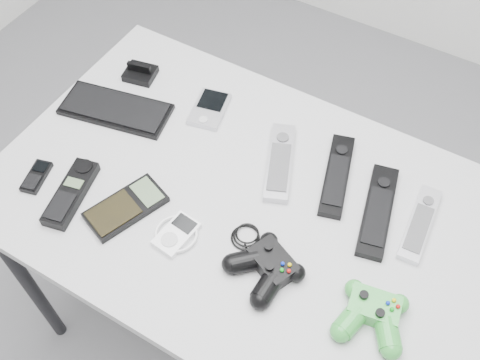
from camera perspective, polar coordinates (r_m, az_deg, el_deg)
The scene contains 15 objects.
floor at distance 1.91m, azimuth -2.32°, elevation -16.35°, with size 3.50×3.50×0.00m, color gray.
desk at distance 1.31m, azimuth 0.48°, elevation -3.67°, with size 1.14×0.73×0.76m.
pda_keyboard at distance 1.45m, azimuth -12.52°, elevation 7.07°, with size 0.27×0.12×0.02m, color black.
dock_bracket at distance 1.52m, azimuth -10.15°, elevation 10.90°, with size 0.08×0.07×0.04m, color black.
pda at distance 1.41m, azimuth -3.12°, elevation 7.26°, with size 0.08×0.12×0.02m, color #B5B4BC.
remote_silver_a at distance 1.30m, azimuth 4.07°, elevation 1.87°, with size 0.05×0.22×0.02m, color #B5B4BC.
remote_black_a at distance 1.30m, azimuth 9.82°, elevation 0.52°, with size 0.05×0.23×0.02m, color black.
remote_black_b at distance 1.26m, azimuth 13.83°, elevation -3.01°, with size 0.06×0.24×0.02m, color black.
remote_silver_b at distance 1.27m, azimuth 17.83°, elevation -4.21°, with size 0.05×0.20×0.02m, color silver.
mobile_phone at distance 1.36m, azimuth -19.98°, elevation 0.34°, with size 0.04×0.09×0.02m, color black.
cordless_handset at distance 1.30m, azimuth -16.80°, elevation -1.27°, with size 0.06×0.18×0.03m, color black.
calculator at distance 1.26m, azimuth -11.52°, elevation -2.70°, with size 0.09×0.17×0.02m, color black.
mp3_player at distance 1.20m, azimuth -6.49°, elevation -5.46°, with size 0.09×0.10×0.02m, color white.
controller_black at distance 1.14m, azimuth 2.78°, elevation -8.71°, with size 0.23×0.15×0.05m, color black, non-canonical shape.
controller_green at distance 1.13m, azimuth 13.31°, elevation -13.03°, with size 0.14×0.15×0.05m, color green, non-canonical shape.
Camera 1 is at (0.39, -0.51, 1.80)m, focal length 42.00 mm.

